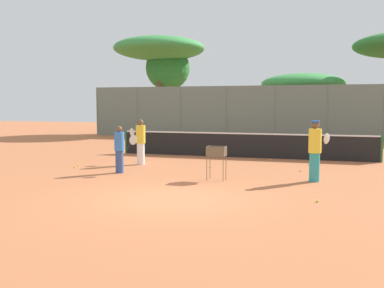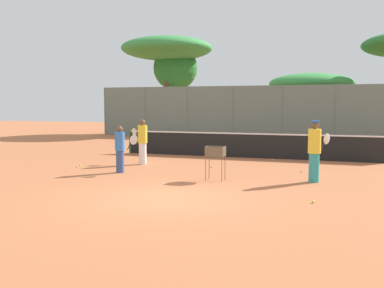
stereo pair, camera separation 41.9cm
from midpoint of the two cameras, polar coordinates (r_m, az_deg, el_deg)
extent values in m
plane|color=#B7663D|center=(11.06, -3.94, -7.00)|extent=(80.00, 80.00, 0.00)
cylinder|color=#26592D|center=(21.38, -8.92, 0.27)|extent=(0.10, 0.10, 1.07)
cylinder|color=#26592D|center=(19.18, 22.37, -0.61)|extent=(0.10, 0.10, 1.07)
cube|color=black|center=(19.53, 5.85, -0.24)|extent=(11.15, 0.01, 1.01)
cube|color=white|center=(19.49, 5.86, 1.33)|extent=(11.15, 0.02, 0.06)
cylinder|color=slate|center=(34.38, -12.31, 4.08)|extent=(0.08, 0.08, 3.53)
cylinder|color=slate|center=(32.85, -7.30, 4.11)|extent=(0.08, 0.08, 3.53)
cylinder|color=slate|center=(31.59, -1.86, 4.11)|extent=(0.08, 0.08, 3.53)
cylinder|color=slate|center=(30.64, 3.98, 4.07)|extent=(0.08, 0.08, 3.53)
cylinder|color=slate|center=(30.03, 10.12, 3.98)|extent=(0.08, 0.08, 3.53)
cylinder|color=slate|center=(29.77, 16.45, 3.84)|extent=(0.08, 0.08, 3.53)
cylinder|color=slate|center=(29.87, 22.80, 3.66)|extent=(0.08, 0.08, 3.53)
cube|color=slate|center=(30.03, 10.12, 3.98)|extent=(26.41, 0.01, 3.53)
cylinder|color=brown|center=(35.41, -4.49, 5.98)|extent=(0.42, 0.42, 5.72)
ellipsoid|color=#388E42|center=(35.66, -4.53, 12.00)|extent=(7.07, 7.07, 1.77)
cylinder|color=brown|center=(35.31, 13.51, 3.69)|extent=(0.26, 0.26, 3.06)
ellipsoid|color=#388E42|center=(35.33, 13.59, 7.45)|extent=(6.30, 6.30, 1.57)
cylinder|color=brown|center=(36.38, -3.41, 4.70)|extent=(0.42, 0.42, 4.12)
sphere|color=#28722D|center=(36.49, -3.43, 9.61)|extent=(3.54, 3.54, 3.54)
cylinder|color=teal|center=(13.87, 14.45, -2.87)|extent=(0.31, 0.31, 0.86)
cylinder|color=yellow|center=(13.79, 14.52, 0.39)|extent=(0.38, 0.38, 0.72)
sphere|color=brown|center=(13.76, 14.56, 2.37)|extent=(0.23, 0.23, 0.23)
cylinder|color=#2659B2|center=(13.75, 14.57, 2.78)|extent=(0.25, 0.25, 0.06)
cylinder|color=black|center=(14.09, 15.45, -0.27)|extent=(0.11, 0.14, 0.27)
ellipsoid|color=silver|center=(14.22, 15.92, 0.66)|extent=(0.26, 0.34, 0.43)
cylinder|color=#334C8C|center=(15.34, -9.97, -2.24)|extent=(0.27, 0.27, 0.75)
cylinder|color=blue|center=(15.27, -10.01, 0.33)|extent=(0.33, 0.33, 0.63)
sphere|color=brown|center=(15.24, -10.03, 1.88)|extent=(0.20, 0.20, 0.20)
cylinder|color=black|center=(15.13, -8.84, -0.29)|extent=(0.15, 0.03, 0.27)
ellipsoid|color=silver|center=(15.03, -8.26, 0.52)|extent=(0.40, 0.03, 0.43)
cylinder|color=white|center=(17.34, -7.21, -1.24)|extent=(0.29, 0.29, 0.82)
cylinder|color=yellow|center=(17.27, -7.24, 1.24)|extent=(0.36, 0.36, 0.68)
sphere|color=brown|center=(17.25, -7.25, 2.74)|extent=(0.22, 0.22, 0.22)
cylinder|color=black|center=(17.57, -7.94, 0.74)|extent=(0.14, 0.09, 0.27)
ellipsoid|color=silver|center=(17.70, -8.30, 1.48)|extent=(0.37, 0.21, 0.43)
cylinder|color=brown|center=(13.60, 1.00, -3.13)|extent=(0.02, 0.02, 0.74)
cylinder|color=brown|center=(13.47, 3.09, -3.22)|extent=(0.02, 0.02, 0.74)
cylinder|color=brown|center=(13.94, 1.43, -2.92)|extent=(0.02, 0.02, 0.74)
cylinder|color=brown|center=(13.81, 3.47, -3.01)|extent=(0.02, 0.02, 0.74)
cube|color=brown|center=(13.65, 2.25, -1.51)|extent=(0.55, 0.40, 0.01)
cube|color=brown|center=(13.45, 2.02, -0.99)|extent=(0.55, 0.01, 0.30)
cube|color=brown|center=(13.83, 2.47, -0.83)|extent=(0.55, 0.01, 0.30)
cube|color=brown|center=(13.71, 1.15, -0.87)|extent=(0.01, 0.40, 0.30)
cube|color=brown|center=(13.57, 3.37, -0.94)|extent=(0.01, 0.40, 0.30)
sphere|color=#D1E54C|center=(13.67, 3.03, -1.34)|extent=(0.07, 0.07, 0.07)
sphere|color=#D1E54C|center=(13.65, 2.54, -1.35)|extent=(0.07, 0.07, 0.07)
sphere|color=#D1E54C|center=(13.56, 2.54, -1.16)|extent=(0.07, 0.07, 0.07)
sphere|color=#D1E54C|center=(13.54, 2.83, -1.40)|extent=(0.07, 0.07, 0.07)
sphere|color=#D1E54C|center=(13.53, 2.08, -1.40)|extent=(0.07, 0.07, 0.07)
sphere|color=#D1E54C|center=(13.63, 2.30, -1.13)|extent=(0.07, 0.07, 0.07)
sphere|color=#D1E54C|center=(13.64, 2.39, -1.35)|extent=(0.07, 0.07, 0.07)
sphere|color=#D1E54C|center=(13.82, 1.87, -1.27)|extent=(0.07, 0.07, 0.07)
sphere|color=#D1E54C|center=(13.58, 2.13, -1.38)|extent=(0.07, 0.07, 0.07)
sphere|color=#D1E54C|center=(16.41, 1.63, -2.90)|extent=(0.07, 0.07, 0.07)
sphere|color=#D1E54C|center=(17.56, 13.94, -2.52)|extent=(0.07, 0.07, 0.07)
sphere|color=#D1E54C|center=(18.70, 9.29, -1.97)|extent=(0.07, 0.07, 0.07)
sphere|color=#D1E54C|center=(16.99, -15.32, -2.80)|extent=(0.07, 0.07, 0.07)
sphere|color=#D1E54C|center=(17.39, -15.01, -2.62)|extent=(0.07, 0.07, 0.07)
sphere|color=#D1E54C|center=(15.82, 12.89, -3.32)|extent=(0.07, 0.07, 0.07)
sphere|color=#D1E54C|center=(11.03, 14.60, -7.02)|extent=(0.07, 0.07, 0.07)
cube|color=#B2B7BC|center=(33.65, 18.10, 1.68)|extent=(4.20, 1.70, 0.90)
cube|color=#33383D|center=(33.62, 17.80, 3.05)|extent=(2.20, 1.50, 0.70)
camera|label=1|loc=(0.21, -90.81, -0.07)|focal=42.00mm
camera|label=2|loc=(0.21, 89.19, 0.07)|focal=42.00mm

